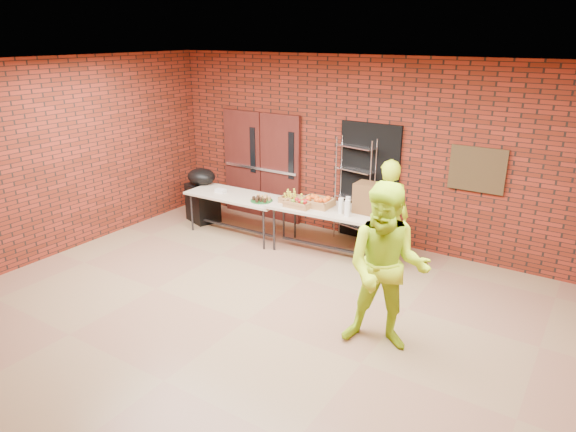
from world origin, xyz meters
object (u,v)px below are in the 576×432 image
Objects in this scene: coffee_dispenser at (367,198)px; volunteer_woman at (388,215)px; volunteer_man at (387,268)px; wire_rack at (355,190)px; table_right at (330,212)px; table_left at (236,198)px; covered_grill at (202,195)px.

coffee_dispenser is 0.27× the size of volunteer_woman.
volunteer_man is at bearing 102.85° from volunteer_woman.
wire_rack reaches higher than volunteer_woman.
volunteer_woman is (0.96, -0.81, -0.04)m from wire_rack.
table_right is 1.02× the size of volunteer_man.
table_right is 0.98m from volunteer_woman.
volunteer_woman is (2.86, 0.15, 0.18)m from table_left.
covered_grill is (-2.91, 0.12, -0.23)m from table_right.
volunteer_man is (3.68, -1.88, 0.31)m from table_left.
volunteer_woman is at bearing -0.49° from table_right.
volunteer_man is at bearing -4.63° from covered_grill.
table_right is at bearing -79.06° from wire_rack.
volunteer_man is (1.80, -1.98, 0.25)m from table_right.
wire_rack is at bearing -49.39° from volunteer_woman.
wire_rack is 1.74× the size of covered_grill.
table_left is at bearing -6.17° from volunteer_woman.
volunteer_woman reaches higher than table_left.
volunteer_woman is at bearing 96.45° from volunteer_man.
covered_grill reaches higher than table_right.
wire_rack is 3.36m from volunteer_man.
wire_rack is at bearing 127.89° from coffee_dispenser.
volunteer_woman is (0.97, 0.06, 0.12)m from table_right.
covered_grill is at bearing -179.55° from coffee_dispenser.
table_left is at bearing 7.60° from covered_grill.
table_left is 2.87m from volunteer_woman.
wire_rack is 1.25m from volunteer_woman.
covered_grill is at bearing 173.78° from table_right.
table_left is 1.77× the size of covered_grill.
coffee_dispenser is at bearing 19.85° from covered_grill.
wire_rack reaches higher than coffee_dispenser.
volunteer_man is at bearing -60.05° from coffee_dispenser.
table_right is 4.26× the size of coffee_dispenser.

